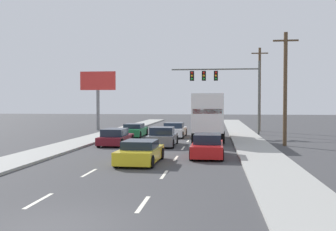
{
  "coord_description": "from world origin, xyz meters",
  "views": [
    {
      "loc": [
        3.93,
        -9.15,
        3.15
      ],
      "look_at": [
        0.49,
        18.85,
        2.22
      ],
      "focal_mm": 41.6,
      "sensor_mm": 36.0,
      "label": 1
    }
  ],
  "objects_px": {
    "box_truck": "(209,114)",
    "car_red": "(208,146)",
    "car_maroon": "(116,137)",
    "traffic_signal_mast": "(219,80)",
    "car_white": "(174,130)",
    "car_yellow": "(140,152)",
    "car_green": "(134,131)",
    "car_gray": "(163,137)",
    "utility_pole_far": "(259,88)",
    "roadside_billboard": "(98,88)",
    "utility_pole_mid": "(285,87)"
  },
  "relations": [
    {
      "from": "car_yellow",
      "to": "roadside_billboard",
      "type": "relative_size",
      "value": 0.62
    },
    {
      "from": "car_maroon",
      "to": "car_red",
      "type": "xyz_separation_m",
      "value": [
        6.94,
        -5.51,
        0.04
      ]
    },
    {
      "from": "car_maroon",
      "to": "box_truck",
      "type": "relative_size",
      "value": 0.51
    },
    {
      "from": "car_yellow",
      "to": "box_truck",
      "type": "relative_size",
      "value": 0.47
    },
    {
      "from": "car_green",
      "to": "car_gray",
      "type": "xyz_separation_m",
      "value": [
        3.65,
        -7.33,
        0.05
      ]
    },
    {
      "from": "car_red",
      "to": "roadside_billboard",
      "type": "xyz_separation_m",
      "value": [
        -12.86,
        20.28,
        4.17
      ]
    },
    {
      "from": "car_green",
      "to": "car_red",
      "type": "bearing_deg",
      "value": -60.92
    },
    {
      "from": "utility_pole_far",
      "to": "car_gray",
      "type": "bearing_deg",
      "value": -118.64
    },
    {
      "from": "roadside_billboard",
      "to": "utility_pole_far",
      "type": "bearing_deg",
      "value": 2.4
    },
    {
      "from": "car_maroon",
      "to": "car_yellow",
      "type": "height_order",
      "value": "car_maroon"
    },
    {
      "from": "car_white",
      "to": "car_gray",
      "type": "distance_m",
      "value": 7.49
    },
    {
      "from": "utility_pole_mid",
      "to": "utility_pole_far",
      "type": "bearing_deg",
      "value": 90.91
    },
    {
      "from": "box_truck",
      "to": "car_red",
      "type": "height_order",
      "value": "box_truck"
    },
    {
      "from": "car_green",
      "to": "box_truck",
      "type": "bearing_deg",
      "value": -25.45
    },
    {
      "from": "car_red",
      "to": "traffic_signal_mast",
      "type": "distance_m",
      "value": 17.13
    },
    {
      "from": "utility_pole_far",
      "to": "utility_pole_mid",
      "type": "bearing_deg",
      "value": -89.09
    },
    {
      "from": "car_red",
      "to": "roadside_billboard",
      "type": "height_order",
      "value": "roadside_billboard"
    },
    {
      "from": "box_truck",
      "to": "roadside_billboard",
      "type": "xyz_separation_m",
      "value": [
        -12.76,
        10.96,
        2.59
      ]
    },
    {
      "from": "box_truck",
      "to": "traffic_signal_mast",
      "type": "relative_size",
      "value": 1.01
    },
    {
      "from": "traffic_signal_mast",
      "to": "car_yellow",
      "type": "bearing_deg",
      "value": -102.33
    },
    {
      "from": "car_green",
      "to": "car_gray",
      "type": "height_order",
      "value": "car_gray"
    },
    {
      "from": "car_gray",
      "to": "roadside_billboard",
      "type": "bearing_deg",
      "value": 122.32
    },
    {
      "from": "car_maroon",
      "to": "utility_pole_mid",
      "type": "distance_m",
      "value": 12.98
    },
    {
      "from": "utility_pole_mid",
      "to": "roadside_billboard",
      "type": "distance_m",
      "value": 23.0
    },
    {
      "from": "box_truck",
      "to": "car_red",
      "type": "bearing_deg",
      "value": -89.4
    },
    {
      "from": "car_red",
      "to": "utility_pole_mid",
      "type": "relative_size",
      "value": 0.53
    },
    {
      "from": "box_truck",
      "to": "utility_pole_far",
      "type": "distance_m",
      "value": 13.13
    },
    {
      "from": "car_maroon",
      "to": "car_gray",
      "type": "distance_m",
      "value": 3.58
    },
    {
      "from": "car_maroon",
      "to": "car_red",
      "type": "relative_size",
      "value": 1.03
    },
    {
      "from": "car_white",
      "to": "car_red",
      "type": "relative_size",
      "value": 0.98
    },
    {
      "from": "car_green",
      "to": "utility_pole_mid",
      "type": "distance_m",
      "value": 14.43
    },
    {
      "from": "traffic_signal_mast",
      "to": "utility_pole_mid",
      "type": "relative_size",
      "value": 1.06
    },
    {
      "from": "car_white",
      "to": "utility_pole_mid",
      "type": "bearing_deg",
      "value": -35.97
    },
    {
      "from": "car_red",
      "to": "car_gray",
      "type": "bearing_deg",
      "value": 122.51
    },
    {
      "from": "utility_pole_far",
      "to": "car_white",
      "type": "bearing_deg",
      "value": -135.91
    },
    {
      "from": "utility_pole_mid",
      "to": "utility_pole_far",
      "type": "xyz_separation_m",
      "value": [
        -0.23,
        14.64,
        0.47
      ]
    },
    {
      "from": "car_white",
      "to": "car_yellow",
      "type": "bearing_deg",
      "value": -90.51
    },
    {
      "from": "box_truck",
      "to": "car_green",
      "type": "bearing_deg",
      "value": 154.55
    },
    {
      "from": "car_red",
      "to": "utility_pole_mid",
      "type": "distance_m",
      "value": 9.18
    },
    {
      "from": "traffic_signal_mast",
      "to": "utility_pole_mid",
      "type": "xyz_separation_m",
      "value": [
        4.69,
        -10.03,
        -1.12
      ]
    },
    {
      "from": "car_red",
      "to": "utility_pole_mid",
      "type": "xyz_separation_m",
      "value": [
        5.47,
        6.4,
        3.65
      ]
    },
    {
      "from": "utility_pole_far",
      "to": "roadside_billboard",
      "type": "distance_m",
      "value": 18.11
    },
    {
      "from": "car_red",
      "to": "traffic_signal_mast",
      "type": "relative_size",
      "value": 0.5
    },
    {
      "from": "car_maroon",
      "to": "roadside_billboard",
      "type": "xyz_separation_m",
      "value": [
        -5.92,
        14.78,
        4.21
      ]
    },
    {
      "from": "car_green",
      "to": "car_gray",
      "type": "distance_m",
      "value": 8.19
    },
    {
      "from": "car_maroon",
      "to": "traffic_signal_mast",
      "type": "bearing_deg",
      "value": 54.78
    },
    {
      "from": "car_red",
      "to": "car_white",
      "type": "bearing_deg",
      "value": 104.48
    },
    {
      "from": "car_yellow",
      "to": "box_truck",
      "type": "bearing_deg",
      "value": 74.66
    },
    {
      "from": "utility_pole_mid",
      "to": "car_maroon",
      "type": "bearing_deg",
      "value": -175.86
    },
    {
      "from": "traffic_signal_mast",
      "to": "roadside_billboard",
      "type": "relative_size",
      "value": 1.31
    }
  ]
}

